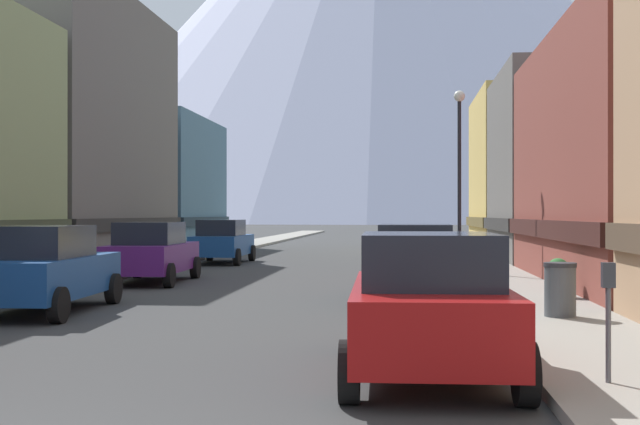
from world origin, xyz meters
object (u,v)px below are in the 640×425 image
(car_right_0, at_px, (428,303))
(potted_plant_0, at_px, (558,277))
(car_left_1, at_px, (43,269))
(parking_meter_near, at_px, (608,305))
(car_left_3, at_px, (222,241))
(streetlamp_right, at_px, (459,153))
(trash_bin_right, at_px, (560,289))
(car_right_1, at_px, (415,262))
(car_left_2, at_px, (152,252))

(car_right_0, xyz_separation_m, potted_plant_0, (3.20, 8.54, -0.31))
(car_left_1, distance_m, parking_meter_near, 11.63)
(car_left_3, relative_size, streetlamp_right, 0.75)
(car_left_1, relative_size, potted_plant_0, 5.16)
(car_right_0, xyz_separation_m, trash_bin_right, (2.55, 4.91, -0.26))
(car_right_1, xyz_separation_m, streetlamp_right, (1.55, 7.71, 3.09))
(car_right_1, relative_size, parking_meter_near, 3.34)
(car_left_2, bearing_deg, car_left_3, 90.01)
(car_left_2, xyz_separation_m, car_right_1, (7.60, -4.31, 0.00))
(car_right_1, relative_size, potted_plant_0, 5.11)
(car_left_2, bearing_deg, car_right_0, -59.53)
(car_right_0, bearing_deg, parking_meter_near, -26.21)
(car_left_1, height_order, parking_meter_near, car_left_1)
(car_left_2, bearing_deg, streetlamp_right, 20.40)
(car_left_2, xyz_separation_m, car_left_3, (-0.00, 9.46, 0.00))
(potted_plant_0, bearing_deg, car_left_2, 157.96)
(car_left_3, height_order, streetlamp_right, streetlamp_right)
(car_left_2, distance_m, car_right_1, 8.74)
(trash_bin_right, xyz_separation_m, potted_plant_0, (0.65, 3.63, -0.05))
(trash_bin_right, distance_m, potted_plant_0, 3.69)
(car_right_0, distance_m, streetlamp_right, 16.68)
(parking_meter_near, height_order, streetlamp_right, streetlamp_right)
(car_left_1, relative_size, car_right_1, 1.01)
(car_left_3, distance_m, parking_meter_near, 25.21)
(potted_plant_0, bearing_deg, car_left_3, 127.99)
(car_left_3, distance_m, car_right_0, 23.63)
(car_right_0, height_order, trash_bin_right, car_right_0)
(car_right_1, xyz_separation_m, potted_plant_0, (3.20, -0.06, -0.31))
(car_left_1, xyz_separation_m, parking_meter_near, (9.55, -6.65, 0.11))
(car_left_1, height_order, potted_plant_0, car_left_1)
(trash_bin_right, height_order, streetlamp_right, streetlamp_right)
(car_left_1, distance_m, trash_bin_right, 10.18)
(trash_bin_right, height_order, potted_plant_0, trash_bin_right)
(car_left_1, distance_m, streetlamp_right, 14.36)
(car_left_1, xyz_separation_m, car_right_1, (7.60, 2.91, 0.00))
(parking_meter_near, relative_size, potted_plant_0, 1.53)
(car_left_3, bearing_deg, car_right_1, -61.11)
(parking_meter_near, height_order, trash_bin_right, parking_meter_near)
(streetlamp_right, bearing_deg, car_left_3, 146.51)
(car_right_0, bearing_deg, car_left_2, 120.47)
(car_left_1, relative_size, trash_bin_right, 4.57)
(car_left_1, distance_m, car_left_2, 7.23)
(car_left_3, height_order, trash_bin_right, car_left_3)
(car_right_1, height_order, potted_plant_0, car_right_1)
(trash_bin_right, distance_m, streetlamp_right, 11.93)
(car_left_2, distance_m, potted_plant_0, 11.65)
(car_left_1, bearing_deg, car_right_0, -36.81)
(car_right_0, bearing_deg, car_left_3, 108.77)
(car_right_0, relative_size, streetlamp_right, 0.76)
(car_right_1, bearing_deg, car_left_1, -159.01)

